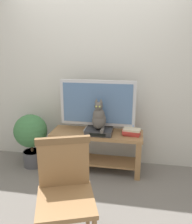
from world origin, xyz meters
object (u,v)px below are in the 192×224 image
at_px(wooden_chair, 65,186).
at_px(tv, 97,105).
at_px(media_box, 99,131).
at_px(cat, 99,118).
at_px(tv_stand, 97,144).
at_px(potted_plant, 31,135).
at_px(book_stack, 131,132).

bearing_deg(wooden_chair, tv, 88.02).
relative_size(media_box, cat, 0.84).
relative_size(tv_stand, cat, 2.95).
distance_m(tv, potted_plant, 1.04).
bearing_deg(tv_stand, book_stack, -2.53).
bearing_deg(potted_plant, tv, 7.39).
bearing_deg(wooden_chair, media_box, 85.93).
bearing_deg(book_stack, media_box, -176.80).
distance_m(media_box, potted_plant, 0.98).
bearing_deg(tv, tv_stand, -90.02).
height_order(tv_stand, potted_plant, potted_plant).
distance_m(tv_stand, cat, 0.41).
bearing_deg(media_box, potted_plant, -179.07).
distance_m(tv, book_stack, 0.58).
height_order(cat, wooden_chair, cat).
distance_m(tv_stand, book_stack, 0.52).
bearing_deg(wooden_chair, book_stack, 67.51).
height_order(cat, potted_plant, cat).
bearing_deg(tv, media_box, -68.78).
relative_size(tv, wooden_chair, 1.08).
relative_size(cat, book_stack, 1.72).
xyz_separation_m(cat, potted_plant, (-0.98, -0.00, -0.31)).
height_order(tv_stand, cat, cat).
bearing_deg(tv, potted_plant, -172.61).
bearing_deg(cat, tv, 109.48).
bearing_deg(book_stack, cat, -174.97).
bearing_deg(tv_stand, tv, 89.98).
height_order(tv, book_stack, tv).
bearing_deg(tv_stand, cat, -54.11).
bearing_deg(potted_plant, media_box, 0.93).
relative_size(cat, wooden_chair, 0.45).
relative_size(tv, book_stack, 4.15).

